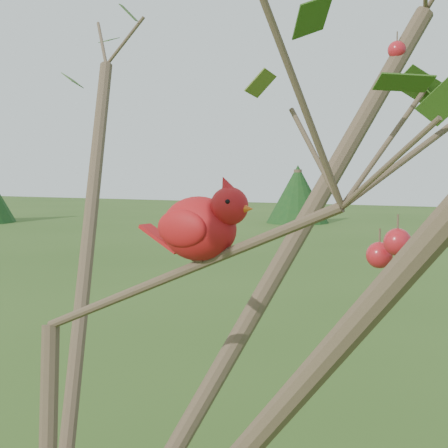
% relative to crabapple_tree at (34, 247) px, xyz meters
% --- Properties ---
extents(crabapple_tree, '(2.35, 2.05, 2.95)m').
position_rel_crabapple_tree_xyz_m(crabapple_tree, '(0.00, 0.00, 0.00)').
color(crabapple_tree, '#3E3021').
rests_on(crabapple_tree, ground).
extents(cardinal, '(0.23, 0.12, 0.16)m').
position_rel_crabapple_tree_xyz_m(cardinal, '(0.28, 0.10, 0.04)').
color(cardinal, '#A80E1B').
rests_on(cardinal, ground).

